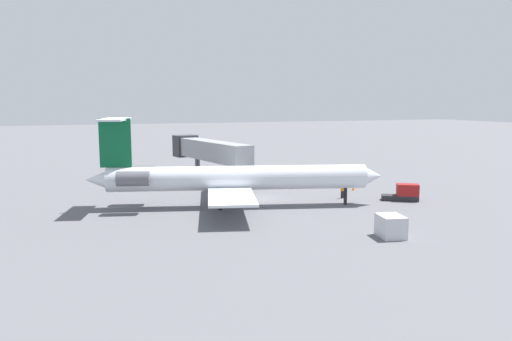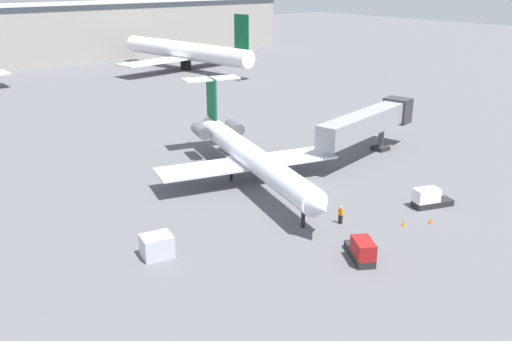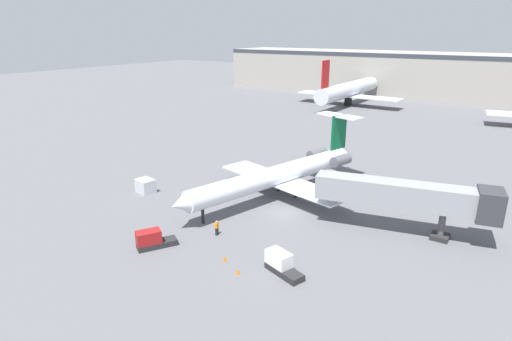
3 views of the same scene
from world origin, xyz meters
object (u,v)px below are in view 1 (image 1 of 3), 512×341
Objects in this scene: baggage_tug_trailing at (404,193)px; traffic_cone_near at (353,188)px; regional_jet at (229,177)px; traffic_cone_mid at (352,185)px; cargo_container_uld at (391,226)px; jet_bridge at (206,150)px; baggage_tug_lead at (324,178)px; ground_crew_marshaller at (343,191)px.

baggage_tug_trailing is 7.97m from traffic_cone_near.
baggage_tug_trailing reaches higher than traffic_cone_near.
regional_jet reaches higher than traffic_cone_mid.
jet_bridge is at bearing 11.50° from cargo_container_uld.
jet_bridge is 4.52× the size of baggage_tug_trailing.
jet_bridge reaches higher than traffic_cone_near.
jet_bridge is at bearing 49.23° from traffic_cone_near.
jet_bridge is 6.91× the size of cargo_container_uld.
baggage_tug_lead is 5.64m from traffic_cone_near.
cargo_container_uld is at bearing -168.50° from jet_bridge.
ground_crew_marshaller is 0.40× the size of baggage_tug_lead.
baggage_tug_lead reaches higher than traffic_cone_near.
baggage_tug_trailing is (-3.72, -5.76, -0.02)m from ground_crew_marshaller.
regional_jet is 18.52m from cargo_container_uld.
jet_bridge reaches higher than traffic_cone_mid.
baggage_tug_lead reaches higher than traffic_cone_mid.
cargo_container_uld is (-25.47, 7.45, 0.08)m from baggage_tug_lead.
baggage_tug_lead is 13.56m from baggage_tug_trailing.
regional_jet is 1.64× the size of jet_bridge.
traffic_cone_mid is at bearing 3.80° from baggage_tug_trailing.
cargo_container_uld is (-33.35, -6.78, -3.47)m from jet_bridge.
ground_crew_marshaller is (-17.36, -11.57, -3.52)m from jet_bridge.
cargo_container_uld is at bearing 156.18° from traffic_cone_mid.
ground_crew_marshaller is at bearing 141.38° from traffic_cone_mid.
jet_bridge is at bearing 56.57° from traffic_cone_mid.
cargo_container_uld is 4.94× the size of traffic_cone_mid.
traffic_cone_near is at bearing -77.39° from regional_jet.
jet_bridge is 21.16m from ground_crew_marshaller.
jet_bridge is at bearing 33.68° from ground_crew_marshaller.
baggage_tug_trailing reaches higher than traffic_cone_mid.
baggage_tug_trailing is 10.12m from traffic_cone_mid.
ground_crew_marshaller is at bearing -146.32° from jet_bridge.
traffic_cone_mid is at bearing -26.62° from traffic_cone_near.
cargo_container_uld is 21.82m from traffic_cone_near.
jet_bridge is 20.37m from traffic_cone_mid.
baggage_tug_lead is at bearing -16.29° from cargo_container_uld.
traffic_cone_mid is (22.36, -9.87, -0.64)m from cargo_container_uld.
traffic_cone_near is (-5.47, -1.25, -0.56)m from baggage_tug_lead.
baggage_tug_lead is (9.41, -16.37, -2.33)m from regional_jet.
ground_crew_marshaller is 16.69m from cargo_container_uld.
baggage_tug_trailing is at bearing -166.56° from traffic_cone_near.
jet_bridge is 16.64m from baggage_tug_lead.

